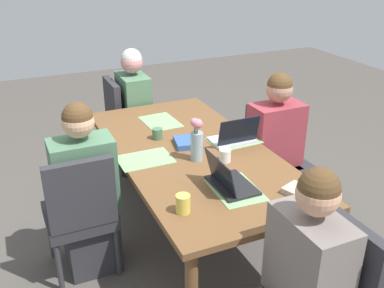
{
  "coord_description": "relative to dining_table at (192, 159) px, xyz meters",
  "views": [
    {
      "loc": [
        -2.57,
        1.15,
        2.08
      ],
      "look_at": [
        0.0,
        0.0,
        0.78
      ],
      "focal_mm": 41.53,
      "sensor_mm": 36.0,
      "label": 1
    }
  ],
  "objects": [
    {
      "name": "flower_vase",
      "position": [
        -0.14,
        0.03,
        0.23
      ],
      "size": [
        0.1,
        0.09,
        0.3
      ],
      "color": "#8EA8B7",
      "rests_on": "dining_table"
    },
    {
      "name": "laptop_head_left_right_near",
      "position": [
        -0.56,
        0.01,
        0.12
      ],
      "size": [
        0.32,
        0.22,
        0.21
      ],
      "color": "black",
      "rests_on": "dining_table"
    },
    {
      "name": "ground_plane",
      "position": [
        0.0,
        0.0,
        -0.66
      ],
      "size": [
        10.0,
        10.0,
        0.0
      ],
      "primitive_type": "plane",
      "color": "#4C4742"
    },
    {
      "name": "person_near_left_far",
      "position": [
        0.05,
        -0.73,
        -0.13
      ],
      "size": [
        0.36,
        0.4,
        1.19
      ],
      "color": "#2D2D33",
      "rests_on": "ground_plane"
    },
    {
      "name": "dining_table",
      "position": [
        0.0,
        0.0,
        0.0
      ],
      "size": [
        2.05,
        1.01,
        0.73
      ],
      "color": "brown",
      "rests_on": "ground_plane"
    },
    {
      "name": "chair_far_left_near",
      "position": [
        -0.08,
        0.82,
        -0.16
      ],
      "size": [
        0.44,
        0.44,
        0.9
      ],
      "color": "#2D2D33",
      "rests_on": "ground_plane"
    },
    {
      "name": "placemat_head_left_right_near",
      "position": [
        -0.6,
        -0.01,
        0.07
      ],
      "size": [
        0.37,
        0.28,
        0.0
      ],
      "primitive_type": "cube",
      "rotation": [
        0.0,
        0.0,
        -0.05
      ],
      "color": "#7FAD70",
      "rests_on": "dining_table"
    },
    {
      "name": "person_head_right_left_mid",
      "position": [
        1.26,
        0.03,
        -0.13
      ],
      "size": [
        0.4,
        0.36,
        1.19
      ],
      "color": "#2D2D33",
      "rests_on": "ground_plane"
    },
    {
      "name": "coffee_mug_near_right",
      "position": [
        0.29,
        0.15,
        0.11
      ],
      "size": [
        0.08,
        0.08,
        0.08
      ],
      "primitive_type": "cylinder",
      "color": "#47704C",
      "rests_on": "dining_table"
    },
    {
      "name": "placemat_far_left_near",
      "position": [
        -0.0,
        0.35,
        0.07
      ],
      "size": [
        0.26,
        0.36,
        0.0
      ],
      "primitive_type": "cube",
      "rotation": [
        0.0,
        0.0,
        -1.57
      ],
      "color": "#7FAD70",
      "rests_on": "dining_table"
    },
    {
      "name": "laptop_near_left_far",
      "position": [
        -0.01,
        -0.33,
        0.12
      ],
      "size": [
        0.22,
        0.32,
        0.21
      ],
      "color": "silver",
      "rests_on": "dining_table"
    },
    {
      "name": "placemat_head_right_left_mid",
      "position": [
        0.59,
        0.02,
        0.07
      ],
      "size": [
        0.37,
        0.28,
        0.0
      ],
      "primitive_type": "cube",
      "rotation": [
        0.0,
        0.0,
        3.19
      ],
      "color": "#7FAD70",
      "rests_on": "dining_table"
    },
    {
      "name": "coffee_mug_near_left",
      "position": [
        -0.24,
        -0.13,
        0.11
      ],
      "size": [
        0.08,
        0.08,
        0.09
      ],
      "primitive_type": "cylinder",
      "color": "white",
      "rests_on": "dining_table"
    },
    {
      "name": "chair_head_right_left_mid",
      "position": [
        1.32,
        0.11,
        -0.16
      ],
      "size": [
        0.44,
        0.44,
        0.9
      ],
      "color": "#2D2D33",
      "rests_on": "ground_plane"
    },
    {
      "name": "placemat_near_left_far",
      "position": [
        0.02,
        -0.35,
        0.07
      ],
      "size": [
        0.28,
        0.37,
        0.0
      ],
      "primitive_type": "cube",
      "rotation": [
        0.0,
        0.0,
        1.62
      ],
      "color": "#7FAD70",
      "rests_on": "dining_table"
    },
    {
      "name": "person_far_left_near",
      "position": [
        -0.0,
        0.76,
        -0.13
      ],
      "size": [
        0.36,
        0.4,
        1.19
      ],
      "color": "#2D2D33",
      "rests_on": "ground_plane"
    },
    {
      "name": "coffee_mug_centre_left",
      "position": [
        -0.69,
        0.36,
        0.12
      ],
      "size": [
        0.08,
        0.08,
        0.11
      ],
      "primitive_type": "cylinder",
      "color": "#DBC64C",
      "rests_on": "dining_table"
    },
    {
      "name": "book_red_cover",
      "position": [
        0.1,
        0.01,
        0.09
      ],
      "size": [
        0.22,
        0.18,
        0.04
      ],
      "primitive_type": "cube",
      "rotation": [
        0.0,
        0.0,
        -0.2
      ],
      "color": "#335693",
      "rests_on": "dining_table"
    },
    {
      "name": "chair_near_left_far",
      "position": [
        0.12,
        -0.79,
        -0.16
      ],
      "size": [
        0.44,
        0.44,
        0.9
      ],
      "color": "#2D2D33",
      "rests_on": "ground_plane"
    },
    {
      "name": "book_blue_cover",
      "position": [
        -0.81,
        -0.33,
        0.09
      ],
      "size": [
        0.24,
        0.2,
        0.04
      ],
      "primitive_type": "cube",
      "rotation": [
        0.0,
        0.0,
        0.35
      ],
      "color": "#B2A38E",
      "rests_on": "dining_table"
    }
  ]
}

